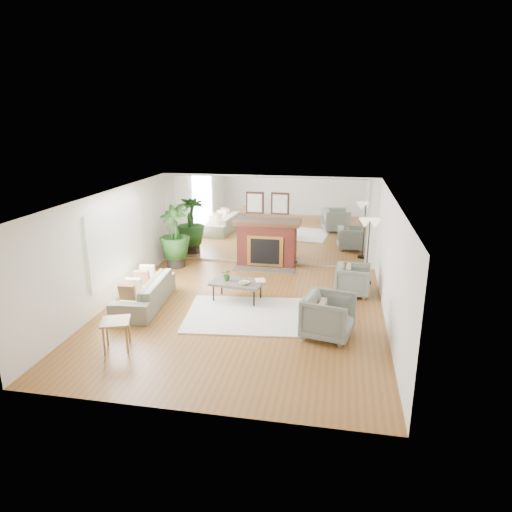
% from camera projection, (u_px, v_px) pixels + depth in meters
% --- Properties ---
extents(ground, '(7.00, 7.00, 0.00)m').
position_uv_depth(ground, '(241.00, 312.00, 9.79)').
color(ground, brown).
rests_on(ground, ground).
extents(wall_left, '(0.02, 7.00, 2.50)m').
position_uv_depth(wall_left, '(107.00, 250.00, 9.94)').
color(wall_left, silver).
rests_on(wall_left, ground).
extents(wall_right, '(0.02, 7.00, 2.50)m').
position_uv_depth(wall_right, '(390.00, 265.00, 8.90)').
color(wall_right, silver).
rests_on(wall_right, ground).
extents(wall_back, '(6.00, 0.02, 2.50)m').
position_uv_depth(wall_back, '(268.00, 221.00, 12.70)').
color(wall_back, silver).
rests_on(wall_back, ground).
extents(mirror_panel, '(5.40, 0.04, 2.40)m').
position_uv_depth(mirror_panel, '(267.00, 221.00, 12.68)').
color(mirror_panel, silver).
rests_on(mirror_panel, wall_back).
extents(window_panel, '(0.04, 2.40, 1.50)m').
position_uv_depth(window_panel, '(117.00, 240.00, 10.28)').
color(window_panel, '#B2E09E').
rests_on(window_panel, wall_left).
extents(fireplace, '(1.85, 0.83, 2.05)m').
position_uv_depth(fireplace, '(266.00, 243.00, 12.66)').
color(fireplace, maroon).
rests_on(fireplace, ground).
extents(area_rug, '(2.90, 2.22, 0.03)m').
position_uv_depth(area_rug, '(251.00, 315.00, 9.64)').
color(area_rug, silver).
rests_on(area_rug, ground).
extents(coffee_table, '(1.24, 0.83, 0.46)m').
position_uv_depth(coffee_table, '(237.00, 283.00, 10.30)').
color(coffee_table, '#585146').
rests_on(coffee_table, ground).
extents(sofa, '(1.01, 2.19, 0.62)m').
position_uv_depth(sofa, '(144.00, 292.00, 10.07)').
color(sofa, slate).
rests_on(sofa, ground).
extents(armchair_back, '(0.84, 0.82, 0.72)m').
position_uv_depth(armchair_back, '(353.00, 280.00, 10.69)').
color(armchair_back, slate).
rests_on(armchair_back, ground).
extents(armchair_front, '(1.08, 1.07, 0.83)m').
position_uv_depth(armchair_front, '(328.00, 316.00, 8.61)').
color(armchair_front, slate).
rests_on(armchair_front, ground).
extents(side_table, '(0.63, 0.63, 0.56)m').
position_uv_depth(side_table, '(116.00, 325.00, 8.13)').
color(side_table, olive).
rests_on(side_table, ground).
extents(potted_ficus, '(1.06, 1.06, 1.74)m').
position_uv_depth(potted_ficus, '(175.00, 234.00, 12.52)').
color(potted_ficus, black).
rests_on(potted_ficus, ground).
extents(floor_lamp, '(0.54, 0.30, 1.66)m').
position_uv_depth(floor_lamp, '(370.00, 228.00, 11.10)').
color(floor_lamp, black).
rests_on(floor_lamp, ground).
extents(tabletop_plant, '(0.27, 0.24, 0.27)m').
position_uv_depth(tabletop_plant, '(227.00, 275.00, 10.32)').
color(tabletop_plant, '#28561F').
rests_on(tabletop_plant, coffee_table).
extents(fruit_bowl, '(0.29, 0.29, 0.06)m').
position_uv_depth(fruit_bowl, '(244.00, 283.00, 10.12)').
color(fruit_bowl, olive).
rests_on(fruit_bowl, coffee_table).
extents(book, '(0.30, 0.35, 0.02)m').
position_uv_depth(book, '(256.00, 281.00, 10.30)').
color(book, olive).
rests_on(book, coffee_table).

